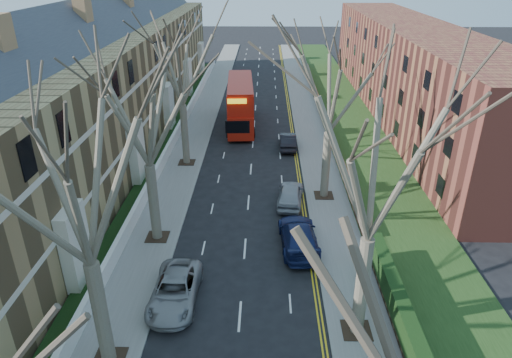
{
  "coord_description": "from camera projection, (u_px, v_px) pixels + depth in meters",
  "views": [
    {
      "loc": [
        1.2,
        -8.75,
        16.3
      ],
      "look_at": [
        0.61,
        18.84,
        2.98
      ],
      "focal_mm": 32.0,
      "sensor_mm": 36.0,
      "label": 1
    }
  ],
  "objects": [
    {
      "name": "pavement_left",
      "position": [
        200.0,
        123.0,
        50.19
      ],
      "size": [
        3.0,
        102.0,
        0.12
      ],
      "primitive_type": "cube",
      "color": "slate",
      "rests_on": "ground"
    },
    {
      "name": "pavement_right",
      "position": [
        309.0,
        124.0,
        49.96
      ],
      "size": [
        3.0,
        102.0,
        0.12
      ],
      "primitive_type": "cube",
      "color": "slate",
      "rests_on": "ground"
    },
    {
      "name": "terrace_left",
      "position": [
        100.0,
        93.0,
        40.76
      ],
      "size": [
        9.7,
        78.0,
        13.6
      ],
      "color": "#93754B",
      "rests_on": "ground"
    },
    {
      "name": "flats_right",
      "position": [
        410.0,
        71.0,
        51.21
      ],
      "size": [
        13.97,
        54.0,
        10.0
      ],
      "color": "brown",
      "rests_on": "ground"
    },
    {
      "name": "front_wall_left",
      "position": [
        171.0,
        145.0,
        42.78
      ],
      "size": [
        0.3,
        78.0,
        1.0
      ],
      "color": "white",
      "rests_on": "ground"
    },
    {
      "name": "grass_verge_right",
      "position": [
        350.0,
        123.0,
        49.84
      ],
      "size": [
        6.0,
        102.0,
        0.06
      ],
      "color": "#1D3814",
      "rests_on": "ground"
    },
    {
      "name": "tree_left_mid",
      "position": [
        73.0,
        168.0,
        16.35
      ],
      "size": [
        10.5,
        10.5,
        14.71
      ],
      "color": "brown",
      "rests_on": "ground"
    },
    {
      "name": "tree_left_far",
      "position": [
        142.0,
        99.0,
        25.49
      ],
      "size": [
        10.15,
        10.15,
        14.22
      ],
      "color": "brown",
      "rests_on": "ground"
    },
    {
      "name": "tree_left_dist",
      "position": [
        179.0,
        54.0,
        36.16
      ],
      "size": [
        10.5,
        10.5,
        14.71
      ],
      "color": "brown",
      "rests_on": "ground"
    },
    {
      "name": "tree_right_mid",
      "position": [
        379.0,
        149.0,
        17.93
      ],
      "size": [
        10.5,
        10.5,
        14.71
      ],
      "color": "brown",
      "rests_on": "ground"
    },
    {
      "name": "tree_right_far",
      "position": [
        332.0,
        76.0,
        30.67
      ],
      "size": [
        10.15,
        10.15,
        14.22
      ],
      "color": "brown",
      "rests_on": "ground"
    },
    {
      "name": "double_decker_bus",
      "position": [
        240.0,
        105.0,
        48.58
      ],
      "size": [
        3.34,
        11.53,
        4.75
      ],
      "rotation": [
        0.0,
        0.0,
        3.2
      ],
      "color": "#AF190C",
      "rests_on": "ground"
    },
    {
      "name": "car_left_far",
      "position": [
        175.0,
        291.0,
        23.79
      ],
      "size": [
        2.4,
        5.12,
        1.42
      ],
      "primitive_type": "imported",
      "rotation": [
        0.0,
        0.0,
        -0.01
      ],
      "color": "gray",
      "rests_on": "ground"
    },
    {
      "name": "car_right_near",
      "position": [
        299.0,
        236.0,
        28.34
      ],
      "size": [
        2.55,
        5.61,
        1.59
      ],
      "primitive_type": "imported",
      "rotation": [
        0.0,
        0.0,
        3.2
      ],
      "color": "#162050",
      "rests_on": "ground"
    },
    {
      "name": "car_right_mid",
      "position": [
        290.0,
        194.0,
        33.44
      ],
      "size": [
        2.31,
        4.65,
        1.52
      ],
      "primitive_type": "imported",
      "rotation": [
        0.0,
        0.0,
        3.02
      ],
      "color": "#96989E",
      "rests_on": "ground"
    },
    {
      "name": "car_right_far",
      "position": [
        288.0,
        141.0,
        43.39
      ],
      "size": [
        1.59,
        4.33,
        1.42
      ],
      "primitive_type": "imported",
      "rotation": [
        0.0,
        0.0,
        3.12
      ],
      "color": "black",
      "rests_on": "ground"
    }
  ]
}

